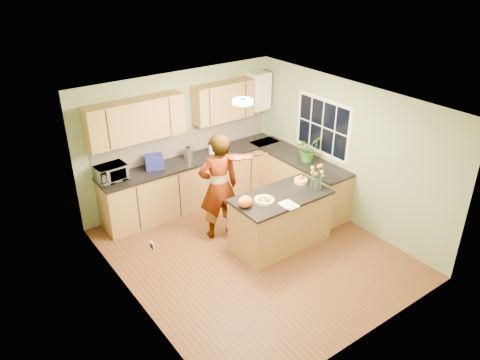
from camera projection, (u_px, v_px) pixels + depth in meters
floor at (253, 253)px, 7.58m from camera, size 4.50×4.50×0.00m
ceiling at (256, 104)px, 6.44m from camera, size 4.00×4.50×0.02m
wall_back at (180, 139)px, 8.63m from camera, size 4.00×0.02×2.50m
wall_front at (373, 258)px, 5.39m from camera, size 4.00×0.02×2.50m
wall_left at (130, 227)px, 5.96m from camera, size 0.02×4.50×2.50m
wall_right at (346, 153)px, 8.05m from camera, size 0.02×4.50×2.50m
back_counter at (195, 181)px, 8.82m from camera, size 3.64×0.62×0.94m
right_counter at (297, 180)px, 8.86m from camera, size 0.62×2.24×0.94m
splashback at (185, 140)px, 8.69m from camera, size 3.60×0.02×0.52m
upper_cabinets at (174, 112)px, 8.14m from camera, size 3.20×0.34×0.70m
boiler at (259, 91)px, 9.11m from camera, size 0.40×0.30×0.86m
window_right at (323, 127)px, 8.35m from camera, size 0.01×1.30×1.05m
light_switch at (152, 246)px, 5.51m from camera, size 0.02×0.09×0.09m
ceiling_lamp at (243, 102)px, 6.67m from camera, size 0.30×0.30×0.07m
peninsula_island at (280, 220)px, 7.61m from camera, size 1.60×0.82×0.91m
fruit_dish at (264, 199)px, 7.20m from camera, size 0.31×0.31×0.11m
orange_bowl at (301, 179)px, 7.77m from camera, size 0.22×0.22×0.13m
flower_vase at (318, 173)px, 7.45m from camera, size 0.25×0.25×0.45m
orange_bag at (245, 202)px, 7.04m from camera, size 0.25×0.21×0.18m
papers at (289, 205)px, 7.13m from camera, size 0.20×0.28×0.01m
violinist at (219, 187)px, 7.63m from camera, size 0.77×0.60×1.86m
violin at (236, 157)px, 7.32m from camera, size 0.69×0.60×0.17m
microwave at (111, 173)px, 7.75m from camera, size 0.52×0.37×0.27m
blue_box at (154, 162)px, 8.17m from camera, size 0.37×0.32×0.25m
kettle at (188, 153)px, 8.49m from camera, size 0.17×0.17×0.31m
jar_cream at (212, 149)px, 8.76m from camera, size 0.11×0.11×0.16m
jar_white at (218, 147)px, 8.84m from camera, size 0.13×0.13×0.18m
potted_plant at (308, 149)px, 8.39m from camera, size 0.48×0.43×0.47m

